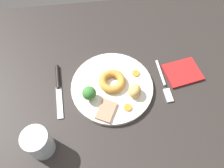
{
  "coord_description": "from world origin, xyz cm",
  "views": [
    {
      "loc": [
        2.58,
        32.51,
        64.94
      ],
      "look_at": [
        -1.75,
        -1.79,
        6.0
      ],
      "focal_mm": 36.43,
      "sensor_mm": 36.0,
      "label": 1
    }
  ],
  "objects_px": {
    "roast_potato_left": "(135,91)",
    "carrot_coin_front": "(128,107)",
    "yorkshire_pudding": "(112,81)",
    "fork": "(164,82)",
    "carrot_coin_back": "(136,73)",
    "folded_napkin": "(182,72)",
    "meat_slice_main": "(106,111)",
    "knife": "(58,86)",
    "broccoli_floret": "(89,93)",
    "dinner_plate": "(112,87)",
    "water_glass": "(39,143)"
  },
  "relations": [
    {
      "from": "carrot_coin_back",
      "to": "fork",
      "type": "height_order",
      "value": "carrot_coin_back"
    },
    {
      "from": "broccoli_floret",
      "to": "fork",
      "type": "relative_size",
      "value": 0.31
    },
    {
      "from": "broccoli_floret",
      "to": "roast_potato_left",
      "type": "bearing_deg",
      "value": 178.69
    },
    {
      "from": "knife",
      "to": "broccoli_floret",
      "type": "bearing_deg",
      "value": 55.83
    },
    {
      "from": "carrot_coin_front",
      "to": "water_glass",
      "type": "xyz_separation_m",
      "value": [
        0.24,
        0.08,
        0.03
      ]
    },
    {
      "from": "meat_slice_main",
      "to": "fork",
      "type": "bearing_deg",
      "value": -156.8
    },
    {
      "from": "yorkshire_pudding",
      "to": "water_glass",
      "type": "distance_m",
      "value": 0.27
    },
    {
      "from": "broccoli_floret",
      "to": "carrot_coin_back",
      "type": "bearing_deg",
      "value": -156.16
    },
    {
      "from": "carrot_coin_back",
      "to": "folded_napkin",
      "type": "bearing_deg",
      "value": 177.05
    },
    {
      "from": "dinner_plate",
      "to": "yorkshire_pudding",
      "type": "height_order",
      "value": "yorkshire_pudding"
    },
    {
      "from": "carrot_coin_back",
      "to": "knife",
      "type": "relative_size",
      "value": 0.12
    },
    {
      "from": "roast_potato_left",
      "to": "carrot_coin_front",
      "type": "distance_m",
      "value": 0.05
    },
    {
      "from": "folded_napkin",
      "to": "knife",
      "type": "bearing_deg",
      "value": 0.1
    },
    {
      "from": "knife",
      "to": "water_glass",
      "type": "height_order",
      "value": "water_glass"
    },
    {
      "from": "meat_slice_main",
      "to": "yorkshire_pudding",
      "type": "height_order",
      "value": "yorkshire_pudding"
    },
    {
      "from": "fork",
      "to": "dinner_plate",
      "type": "bearing_deg",
      "value": -92.99
    },
    {
      "from": "yorkshire_pudding",
      "to": "dinner_plate",
      "type": "bearing_deg",
      "value": 80.48
    },
    {
      "from": "broccoli_floret",
      "to": "dinner_plate",
      "type": "bearing_deg",
      "value": -155.28
    },
    {
      "from": "dinner_plate",
      "to": "water_glass",
      "type": "xyz_separation_m",
      "value": [
        0.21,
        0.16,
        0.04
      ]
    },
    {
      "from": "knife",
      "to": "water_glass",
      "type": "xyz_separation_m",
      "value": [
        0.04,
        0.19,
        0.04
      ]
    },
    {
      "from": "yorkshire_pudding",
      "to": "knife",
      "type": "relative_size",
      "value": 0.44
    },
    {
      "from": "fork",
      "to": "knife",
      "type": "height_order",
      "value": "knife"
    },
    {
      "from": "broccoli_floret",
      "to": "water_glass",
      "type": "relative_size",
      "value": 0.53
    },
    {
      "from": "carrot_coin_front",
      "to": "knife",
      "type": "relative_size",
      "value": 0.12
    },
    {
      "from": "yorkshire_pudding",
      "to": "carrot_coin_front",
      "type": "relative_size",
      "value": 3.61
    },
    {
      "from": "roast_potato_left",
      "to": "folded_napkin",
      "type": "relative_size",
      "value": 0.39
    },
    {
      "from": "carrot_coin_back",
      "to": "meat_slice_main",
      "type": "bearing_deg",
      "value": 47.32
    },
    {
      "from": "dinner_plate",
      "to": "meat_slice_main",
      "type": "xyz_separation_m",
      "value": [
        0.03,
        0.08,
        0.01
      ]
    },
    {
      "from": "yorkshire_pudding",
      "to": "folded_napkin",
      "type": "height_order",
      "value": "yorkshire_pudding"
    },
    {
      "from": "carrot_coin_front",
      "to": "broccoli_floret",
      "type": "xyz_separation_m",
      "value": [
        0.11,
        -0.05,
        0.02
      ]
    },
    {
      "from": "roast_potato_left",
      "to": "knife",
      "type": "bearing_deg",
      "value": -14.99
    },
    {
      "from": "roast_potato_left",
      "to": "fork",
      "type": "xyz_separation_m",
      "value": [
        -0.1,
        -0.03,
        -0.03
      ]
    },
    {
      "from": "carrot_coin_back",
      "to": "yorkshire_pudding",
      "type": "bearing_deg",
      "value": 17.97
    },
    {
      "from": "carrot_coin_back",
      "to": "knife",
      "type": "distance_m",
      "value": 0.24
    },
    {
      "from": "broccoli_floret",
      "to": "water_glass",
      "type": "distance_m",
      "value": 0.19
    },
    {
      "from": "meat_slice_main",
      "to": "knife",
      "type": "xyz_separation_m",
      "value": [
        0.14,
        -0.11,
        -0.01
      ]
    },
    {
      "from": "meat_slice_main",
      "to": "carrot_coin_front",
      "type": "xyz_separation_m",
      "value": [
        -0.06,
        -0.0,
        -0.0
      ]
    },
    {
      "from": "dinner_plate",
      "to": "carrot_coin_front",
      "type": "xyz_separation_m",
      "value": [
        -0.04,
        0.08,
        0.01
      ]
    },
    {
      "from": "dinner_plate",
      "to": "meat_slice_main",
      "type": "relative_size",
      "value": 3.88
    },
    {
      "from": "water_glass",
      "to": "dinner_plate",
      "type": "bearing_deg",
      "value": -142.32
    },
    {
      "from": "dinner_plate",
      "to": "yorkshire_pudding",
      "type": "relative_size",
      "value": 3.08
    },
    {
      "from": "carrot_coin_back",
      "to": "water_glass",
      "type": "relative_size",
      "value": 0.26
    },
    {
      "from": "yorkshire_pudding",
      "to": "fork",
      "type": "bearing_deg",
      "value": 176.89
    },
    {
      "from": "meat_slice_main",
      "to": "carrot_coin_back",
      "type": "bearing_deg",
      "value": -132.68
    },
    {
      "from": "carrot_coin_front",
      "to": "roast_potato_left",
      "type": "bearing_deg",
      "value": -121.3
    },
    {
      "from": "knife",
      "to": "carrot_coin_back",
      "type": "bearing_deg",
      "value": 89.22
    },
    {
      "from": "carrot_coin_back",
      "to": "broccoli_floret",
      "type": "distance_m",
      "value": 0.17
    },
    {
      "from": "carrot_coin_front",
      "to": "fork",
      "type": "height_order",
      "value": "carrot_coin_front"
    },
    {
      "from": "broccoli_floret",
      "to": "folded_napkin",
      "type": "height_order",
      "value": "broccoli_floret"
    },
    {
      "from": "broccoli_floret",
      "to": "water_glass",
      "type": "xyz_separation_m",
      "value": [
        0.14,
        0.13,
        0.0
      ]
    }
  ]
}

